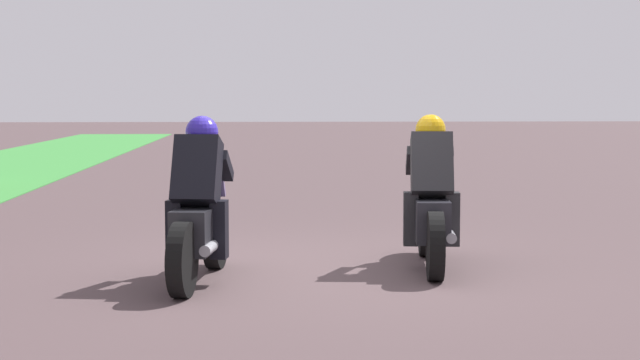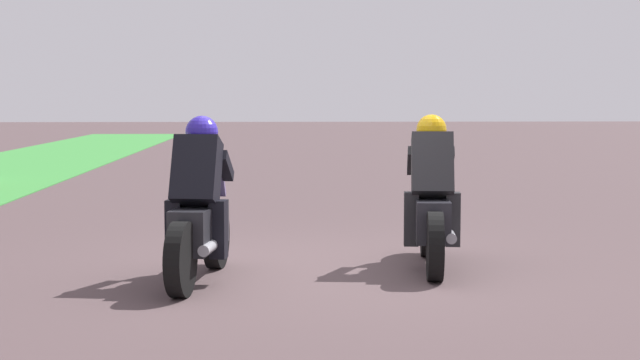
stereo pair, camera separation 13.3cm
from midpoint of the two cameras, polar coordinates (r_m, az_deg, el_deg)
name	(u,v)px [view 1 (the left image)]	position (r m, az deg, el deg)	size (l,w,h in m)	color
ground_plane	(319,269)	(9.42, -0.44, -5.33)	(120.00, 120.00, 0.00)	#4E3D3F
rider_lane_a	(431,205)	(9.49, 6.19, -1.48)	(2.04, 0.57, 1.51)	black
rider_lane_b	(200,214)	(8.78, -7.56, -2.01)	(2.04, 0.60, 1.51)	black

